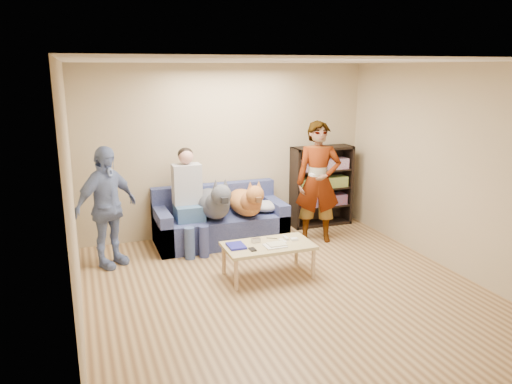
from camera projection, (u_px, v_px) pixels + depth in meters
name	position (u px, v px, depth m)	size (l,w,h in m)	color
ground	(292.00, 297.00, 5.68)	(5.00, 5.00, 0.00)	brown
ceiling	(297.00, 61.00, 5.04)	(5.00, 5.00, 0.00)	white
wall_back	(227.00, 150.00, 7.63)	(4.50, 4.50, 0.00)	tan
wall_front	(462.00, 274.00, 3.08)	(4.50, 4.50, 0.00)	tan
wall_left	(72.00, 206.00, 4.61)	(5.00, 5.00, 0.00)	tan
wall_right	(462.00, 171.00, 6.11)	(5.00, 5.00, 0.00)	tan
blanket	(266.00, 206.00, 7.51)	(0.45, 0.38, 0.15)	#A3A3A7
person_standing_right	(318.00, 182.00, 7.33)	(0.65, 0.43, 1.79)	gray
person_standing_left	(106.00, 207.00, 6.40)	(0.93, 0.39, 1.59)	#7B8BC6
held_controller	(312.00, 175.00, 7.04)	(0.04, 0.12, 0.03)	silver
notebook_blue	(236.00, 246.00, 6.06)	(0.20, 0.26, 0.03)	#1A1C94
papers	(275.00, 246.00, 6.07)	(0.26, 0.20, 0.01)	silver
magazine	(277.00, 244.00, 6.10)	(0.22, 0.17, 0.01)	beige
camera_silver	(256.00, 240.00, 6.21)	(0.11, 0.06, 0.05)	#ADADB2
controller_a	(286.00, 238.00, 6.33)	(0.04, 0.13, 0.03)	white
controller_b	(294.00, 239.00, 6.28)	(0.09, 0.06, 0.03)	white
headphone_cup_a	(284.00, 242.00, 6.19)	(0.07, 0.07, 0.02)	white
headphone_cup_b	(281.00, 240.00, 6.27)	(0.07, 0.07, 0.02)	silver
pen_orange	(272.00, 248.00, 5.99)	(0.01, 0.01, 0.14)	#C47D1B
pen_black	(272.00, 238.00, 6.35)	(0.01, 0.01, 0.14)	black
wallet	(252.00, 249.00, 5.95)	(0.07, 0.12, 0.01)	black
sofa	(220.00, 223.00, 7.43)	(1.90, 0.85, 0.82)	#515B93
person_seated	(189.00, 196.00, 7.04)	(0.40, 0.73, 1.47)	#41658F
dog_gray	(214.00, 202.00, 7.14)	(0.46, 1.27, 0.66)	#4C4F56
dog_tan	(247.00, 201.00, 7.26)	(0.42, 1.17, 0.60)	#C67E3C
coffee_table	(268.00, 248.00, 6.16)	(1.10, 0.60, 0.42)	tan
bookshelf	(321.00, 184.00, 8.15)	(1.00, 0.34, 1.30)	black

